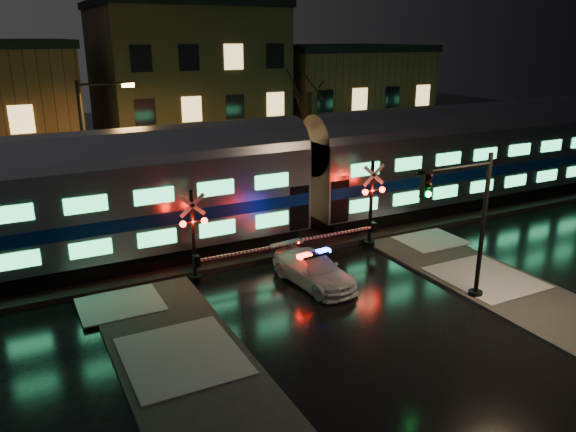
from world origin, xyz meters
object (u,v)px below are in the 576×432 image
object	(u,v)px
crossing_signal_right	(365,214)
crossing_signal_left	(203,245)
streetlight	(91,153)
traffic_light	(466,228)
police_car	(314,269)

from	to	relation	value
crossing_signal_right	crossing_signal_left	xyz separation A→B (m)	(-7.98, -0.01, -0.13)
streetlight	traffic_light	bearing A→B (deg)	-49.89
crossing_signal_left	police_car	bearing A→B (deg)	-30.45
police_car	traffic_light	size ratio (longest dim) A/B	0.79
traffic_light	streetlight	bearing A→B (deg)	128.01
traffic_light	streetlight	xyz separation A→B (m)	(-10.98, 13.03, 1.46)
streetlight	crossing_signal_left	bearing A→B (deg)	-65.63
traffic_light	crossing_signal_right	bearing A→B (deg)	87.55
traffic_light	streetlight	distance (m)	17.10
crossing_signal_left	streetlight	distance (m)	7.90
traffic_light	crossing_signal_left	bearing A→B (deg)	139.33
crossing_signal_right	streetlight	xyz separation A→B (m)	(-11.02, 6.69, 2.74)
police_car	crossing_signal_left	xyz separation A→B (m)	(-3.89, 2.29, 0.99)
crossing_signal_left	crossing_signal_right	bearing A→B (deg)	0.05
crossing_signal_left	streetlight	bearing A→B (deg)	114.37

